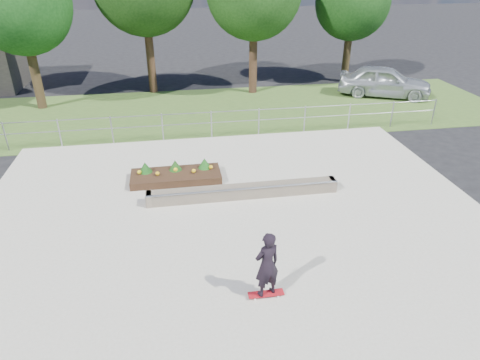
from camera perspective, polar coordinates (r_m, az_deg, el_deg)
name	(u,v)px	position (r m, az deg, el deg)	size (l,w,h in m)	color
ground	(242,243)	(11.52, 0.25, -8.36)	(120.00, 120.00, 0.00)	black
grass_verge	(204,112)	(21.35, -4.78, 9.04)	(30.00, 8.00, 0.02)	#365221
concrete_slab	(242,242)	(11.50, 0.25, -8.24)	(15.00, 15.00, 0.06)	#ABA798
fence	(211,121)	(17.80, -3.84, 7.85)	(20.06, 0.06, 1.20)	#919599
tree_far_left	(20,5)	(23.18, -27.27, 20.07)	(4.55, 4.55, 7.15)	#2F2113
tree_far_right	(353,3)	(26.96, 14.78, 21.90)	(4.20, 4.20, 6.60)	#302313
grind_ledge	(243,191)	(13.36, 0.47, -1.52)	(6.00, 0.44, 0.43)	brown
planter_bed	(176,174)	(14.62, -8.55, 0.78)	(3.00, 1.20, 0.61)	black
skateboarder	(267,265)	(9.31, 3.62, -11.24)	(0.80, 0.55, 1.68)	silver
parked_car	(385,81)	(24.93, 18.72, 12.37)	(1.93, 4.81, 1.64)	#B3B8BD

